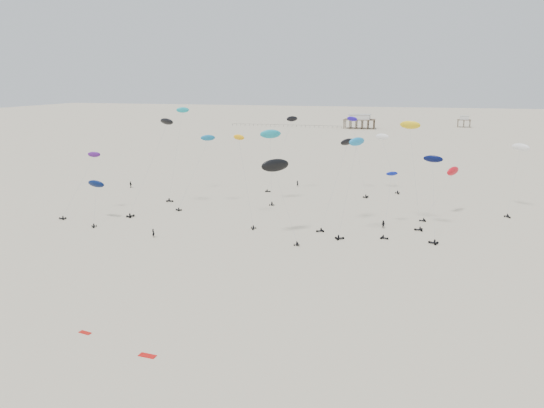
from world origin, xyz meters
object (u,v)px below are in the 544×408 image
(rig_0, at_px, (386,149))
(rig_9, at_px, (201,154))
(rig_4, at_px, (96,188))
(pavilion_small, at_px, (464,122))
(pavilion_main, at_px, (359,122))
(spectator_0, at_px, (154,237))

(rig_0, xyz_separation_m, rig_9, (-45.77, -32.49, 1.14))
(rig_9, bearing_deg, rig_4, 158.04)
(pavilion_small, bearing_deg, pavilion_main, -156.80)
(rig_0, height_order, spectator_0, rig_0)
(rig_4, bearing_deg, rig_0, -165.57)
(rig_0, relative_size, spectator_0, 7.85)
(pavilion_small, xyz_separation_m, rig_4, (-104.03, -290.43, 4.24))
(pavilion_main, xyz_separation_m, pavilion_small, (70.00, 30.00, -0.74))
(pavilion_main, xyz_separation_m, rig_9, (-15.53, -239.64, 9.67))
(pavilion_main, bearing_deg, rig_0, -81.70)
(pavilion_main, bearing_deg, pavilion_small, 23.20)
(rig_4, xyz_separation_m, spectator_0, (19.87, -9.76, -7.72))
(pavilion_main, distance_m, spectator_0, 270.59)
(rig_0, distance_m, rig_9, 56.14)
(pavilion_small, xyz_separation_m, spectator_0, (-84.16, -300.19, -3.49))
(spectator_0, bearing_deg, rig_0, -106.71)
(pavilion_main, distance_m, rig_4, 262.67)
(rig_0, distance_m, spectator_0, 78.15)
(pavilion_main, height_order, rig_9, rig_9)
(pavilion_main, distance_m, rig_0, 209.51)
(pavilion_small, xyz_separation_m, rig_0, (-39.77, -237.15, 9.26))
(pavilion_main, height_order, pavilion_small, pavilion_main)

